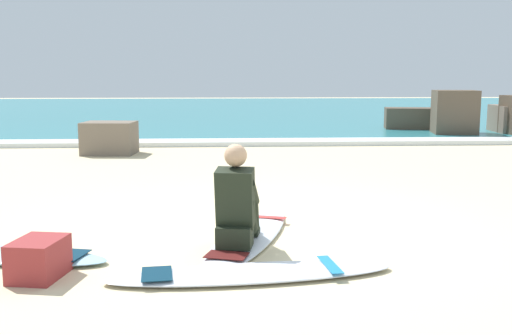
{
  "coord_description": "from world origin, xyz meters",
  "views": [
    {
      "loc": [
        -0.51,
        -6.19,
        1.63
      ],
      "look_at": [
        -0.13,
        0.78,
        0.55
      ],
      "focal_mm": 41.45,
      "sensor_mm": 36.0,
      "label": 1
    }
  ],
  "objects_px": {
    "shoreline_rock": "(110,138)",
    "beach_bag": "(39,259)",
    "surfer_seated": "(237,206)",
    "surfboard_main": "(249,236)",
    "surfboard_spare_far": "(251,273)",
    "surfboard_spare_near": "(8,255)"
  },
  "relations": [
    {
      "from": "surfboard_spare_near",
      "to": "shoreline_rock",
      "type": "xyz_separation_m",
      "value": [
        -0.47,
        7.32,
        0.31
      ]
    },
    {
      "from": "surfer_seated",
      "to": "beach_bag",
      "type": "bearing_deg",
      "value": -157.91
    },
    {
      "from": "shoreline_rock",
      "to": "beach_bag",
      "type": "height_order",
      "value": "shoreline_rock"
    },
    {
      "from": "surfboard_main",
      "to": "surfboard_spare_far",
      "type": "relative_size",
      "value": 1.03
    },
    {
      "from": "beach_bag",
      "to": "surfboard_spare_far",
      "type": "bearing_deg",
      "value": -2.83
    },
    {
      "from": "surfboard_main",
      "to": "surfer_seated",
      "type": "bearing_deg",
      "value": -109.29
    },
    {
      "from": "surfboard_spare_near",
      "to": "beach_bag",
      "type": "height_order",
      "value": "beach_bag"
    },
    {
      "from": "surfboard_main",
      "to": "shoreline_rock",
      "type": "bearing_deg",
      "value": 111.42
    },
    {
      "from": "surfboard_main",
      "to": "surfer_seated",
      "type": "height_order",
      "value": "surfer_seated"
    },
    {
      "from": "surfer_seated",
      "to": "surfboard_spare_far",
      "type": "xyz_separation_m",
      "value": [
        0.1,
        -0.75,
        -0.4
      ]
    },
    {
      "from": "surfboard_spare_far",
      "to": "beach_bag",
      "type": "relative_size",
      "value": 5.06
    },
    {
      "from": "surfboard_main",
      "to": "shoreline_rock",
      "type": "relative_size",
      "value": 2.36
    },
    {
      "from": "surfboard_main",
      "to": "shoreline_rock",
      "type": "xyz_separation_m",
      "value": [
        -2.67,
        6.8,
        0.31
      ]
    },
    {
      "from": "shoreline_rock",
      "to": "surfer_seated",
      "type": "bearing_deg",
      "value": -70.56
    },
    {
      "from": "beach_bag",
      "to": "surfer_seated",
      "type": "bearing_deg",
      "value": 22.09
    },
    {
      "from": "surfboard_spare_far",
      "to": "surfer_seated",
      "type": "bearing_deg",
      "value": 97.52
    },
    {
      "from": "surfer_seated",
      "to": "surfboard_spare_far",
      "type": "bearing_deg",
      "value": -82.48
    },
    {
      "from": "beach_bag",
      "to": "surfboard_main",
      "type": "bearing_deg",
      "value": 30.6
    },
    {
      "from": "beach_bag",
      "to": "shoreline_rock",
      "type": "bearing_deg",
      "value": 96.59
    },
    {
      "from": "surfer_seated",
      "to": "surfboard_spare_far",
      "type": "height_order",
      "value": "surfer_seated"
    },
    {
      "from": "shoreline_rock",
      "to": "beach_bag",
      "type": "relative_size",
      "value": 2.21
    },
    {
      "from": "surfboard_spare_near",
      "to": "shoreline_rock",
      "type": "distance_m",
      "value": 7.34
    }
  ]
}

